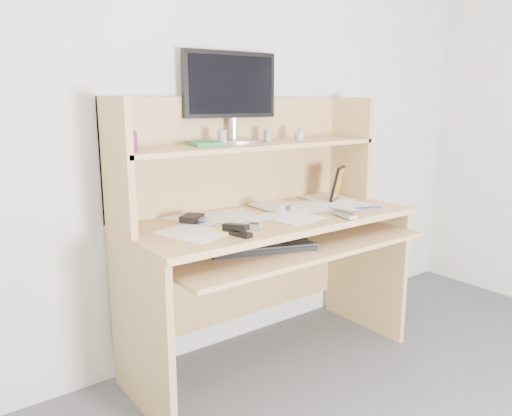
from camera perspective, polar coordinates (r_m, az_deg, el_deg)
back_wall at (r=2.55m, az=-2.74°, el=11.45°), size 3.60×0.04×2.50m
desk at (r=2.43m, az=0.57°, el=-1.81°), size 1.40×0.70×1.30m
paper_clutter at (r=2.36m, az=1.77°, el=-0.80°), size 1.32×0.54×0.01m
keyboard at (r=2.16m, az=0.65°, el=-4.43°), size 0.48×0.31×0.03m
tv_remote at (r=2.36m, az=10.01°, el=-0.72°), size 0.08×0.16×0.02m
flip_phone at (r=2.12m, az=-0.40°, el=-1.90°), size 0.08×0.10×0.02m
stapler at (r=2.01m, az=-2.17°, el=-2.42°), size 0.06×0.14×0.04m
wallet at (r=2.25m, az=-7.32°, el=-1.12°), size 0.13×0.13×0.03m
sticky_note_pad at (r=2.07m, az=-3.29°, el=-2.57°), size 0.10×0.10×0.01m
digital_camera at (r=2.38m, az=3.09°, el=-0.01°), size 0.08×0.05×0.05m
game_case at (r=2.70m, az=9.31°, el=2.79°), size 0.12×0.08×0.18m
blue_pen at (r=2.55m, az=12.72°, el=0.05°), size 0.13×0.07×0.01m
card_box at (r=2.07m, az=-14.27°, el=7.37°), size 0.06×0.03×0.08m
shelf_book at (r=2.31m, az=-5.84°, el=7.33°), size 0.16×0.20×0.02m
chip_stack_a at (r=2.50m, az=1.39°, el=8.28°), size 0.06×0.06×0.06m
chip_stack_b at (r=2.32m, az=-3.88°, el=8.03°), size 0.05×0.05×0.07m
chip_stack_c at (r=2.57m, az=4.92°, el=8.16°), size 0.04×0.04×0.05m
chip_stack_d at (r=2.57m, az=5.17°, el=8.34°), size 0.04×0.04×0.06m
monitor at (r=2.46m, az=-2.87°, el=12.83°), size 0.50×0.25×0.43m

